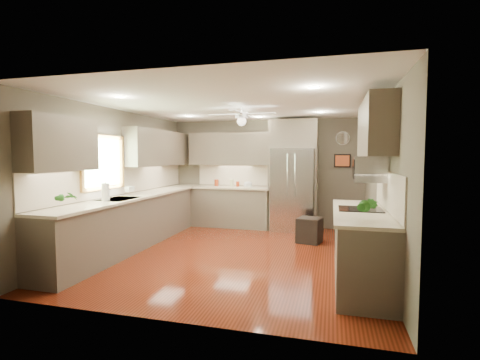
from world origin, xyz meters
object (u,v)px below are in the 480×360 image
at_px(stool, 309,230).
at_px(canister_d, 238,184).
at_px(microwave, 369,169).
at_px(canister_c, 232,183).
at_px(canister_a, 216,183).
at_px(soap_bottle, 130,189).
at_px(paper_towel, 106,192).
at_px(canister_b, 218,183).
at_px(potted_plant_right, 368,206).
at_px(potted_plant_left, 67,197).
at_px(refrigerator, 293,177).
at_px(bowl, 248,186).

bearing_deg(stool, canister_d, 146.88).
bearing_deg(microwave, canister_c, 135.09).
height_order(canister_a, soap_bottle, soap_bottle).
bearing_deg(paper_towel, microwave, 3.65).
bearing_deg(paper_towel, canister_b, 74.04).
xyz_separation_m(canister_c, soap_bottle, (-1.34, -2.12, 0.02)).
relative_size(canister_b, canister_c, 0.79).
distance_m(canister_b, potted_plant_right, 4.79).
bearing_deg(potted_plant_left, canister_c, 72.57).
distance_m(soap_bottle, microwave, 4.18).
xyz_separation_m(canister_c, microwave, (2.76, -2.75, 0.45)).
distance_m(canister_a, soap_bottle, 2.34).
height_order(microwave, paper_towel, microwave).
relative_size(canister_a, refrigerator, 0.06).
xyz_separation_m(canister_a, potted_plant_left, (-0.83, -3.87, 0.08)).
height_order(canister_c, refrigerator, refrigerator).
relative_size(potted_plant_left, refrigerator, 0.13).
bearing_deg(canister_a, refrigerator, -1.84).
xyz_separation_m(potted_plant_right, stool, (-0.79, 2.59, -0.86)).
xyz_separation_m(canister_a, canister_c, (0.38, -0.01, 0.01)).
bearing_deg(microwave, potted_plant_right, -96.16).
bearing_deg(potted_plant_right, canister_b, 129.00).
relative_size(canister_a, paper_towel, 0.51).
xyz_separation_m(microwave, paper_towel, (-3.99, -0.25, -0.40)).
distance_m(bowl, microwave, 3.69).
distance_m(canister_b, paper_towel, 3.17).
bearing_deg(paper_towel, bowl, 62.02).
distance_m(refrigerator, stool, 1.48).
xyz_separation_m(potted_plant_right, microwave, (0.10, 0.93, 0.38)).
height_order(bowl, microwave, microwave).
relative_size(canister_a, potted_plant_left, 0.49).
bearing_deg(paper_towel, canister_a, 74.41).
bearing_deg(canister_b, bowl, -1.78).
xyz_separation_m(canister_b, stool, (2.22, -1.13, -0.77)).
distance_m(canister_a, canister_c, 0.38).
bearing_deg(soap_bottle, stool, 17.74).
height_order(soap_bottle, potted_plant_right, potted_plant_right).
bearing_deg(microwave, bowl, 130.62).
height_order(canister_c, paper_towel, paper_towel).
distance_m(canister_c, soap_bottle, 2.51).
bearing_deg(refrigerator, canister_a, 178.16).
xyz_separation_m(microwave, stool, (-0.89, 1.66, -1.24)).
distance_m(potted_plant_right, bowl, 4.35).
distance_m(potted_plant_left, potted_plant_right, 3.88).
xyz_separation_m(canister_a, potted_plant_right, (3.04, -3.69, 0.08)).
bearing_deg(stool, canister_b, 152.98).
bearing_deg(canister_d, potted_plant_left, -109.00).
relative_size(bowl, stool, 0.39).
relative_size(canister_b, potted_plant_left, 0.39).
height_order(canister_a, refrigerator, refrigerator).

